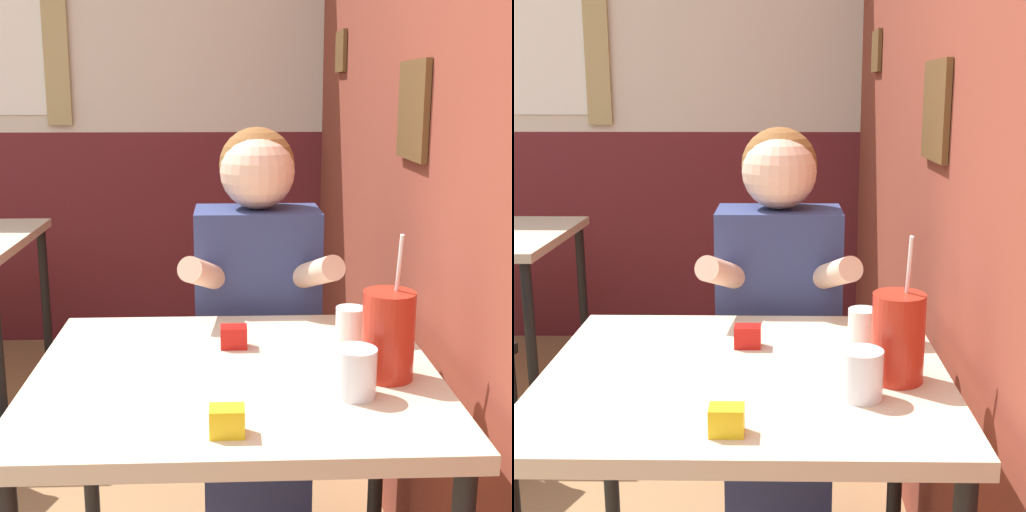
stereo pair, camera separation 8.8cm
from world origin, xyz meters
The scene contains 10 objects.
brick_wall_right centered at (1.33, 1.35, 1.35)m, with size 0.08×4.69×2.70m.
back_wall centered at (-0.01, 2.72, 1.36)m, with size 5.61×0.09×2.70m.
main_table centered at (0.83, 0.42, 0.65)m, with size 0.84×0.75×0.73m.
person_seated centered at (0.90, 0.94, 0.64)m, with size 0.42×0.41×1.21m.
cocktail_pitcher centered at (1.14, 0.37, 0.82)m, with size 0.11×0.11×0.30m.
glass_near_pitcher centered at (1.05, 0.28, 0.78)m, with size 0.08×0.08×0.10m.
glass_center centered at (1.08, 0.48, 0.79)m, with size 0.06×0.06×0.11m.
glass_far_side centered at (1.17, 0.60, 0.79)m, with size 0.08×0.08×0.11m.
condiment_ketchup centered at (0.83, 0.56, 0.76)m, with size 0.06×0.04×0.05m.
condiment_mustard centered at (0.81, 0.13, 0.76)m, with size 0.06×0.04×0.05m.
Camera 1 is at (0.81, -0.98, 1.30)m, focal length 50.00 mm.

